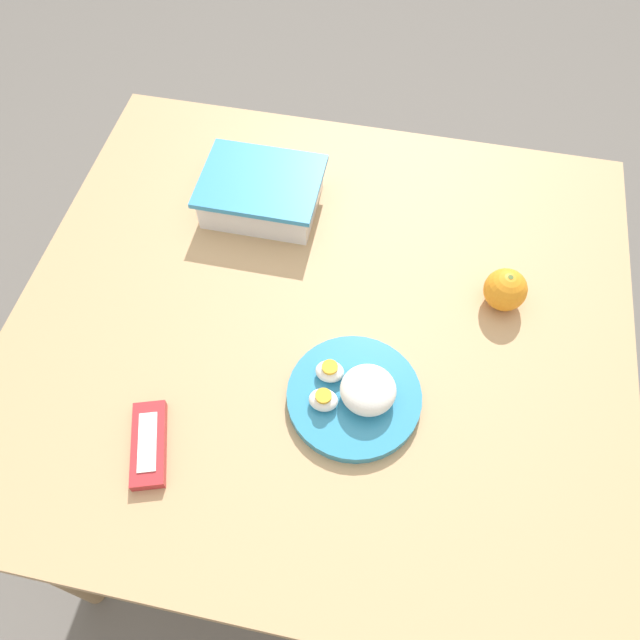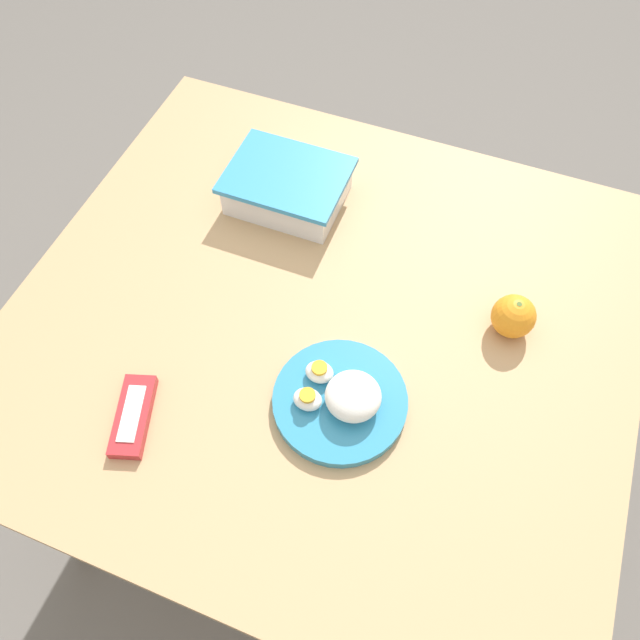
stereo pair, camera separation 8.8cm
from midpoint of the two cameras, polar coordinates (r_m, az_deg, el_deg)
ground_plane at (r=1.69m, az=1.73°, el=-13.07°), size 10.00×10.00×0.00m
table at (r=1.10m, az=2.60°, el=-1.99°), size 1.02×0.95×0.72m
food_container at (r=1.17m, az=-0.78°, el=11.78°), size 0.21×0.17×0.07m
orange_fruit at (r=1.05m, az=19.59°, el=0.16°), size 0.07×0.07×0.07m
rice_plate at (r=0.95m, az=4.69°, el=-7.37°), size 0.21×0.21×0.06m
candy_bar at (r=0.97m, az=-14.23°, el=-8.70°), size 0.09×0.14×0.02m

